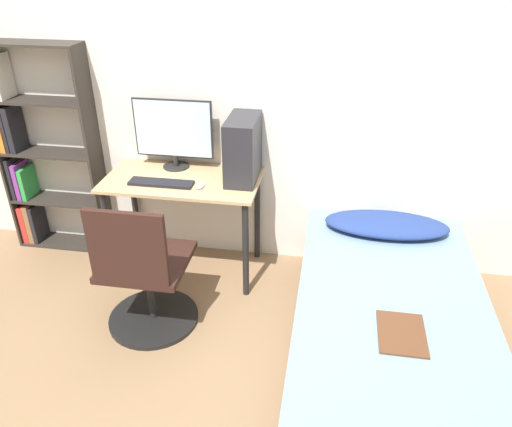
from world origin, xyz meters
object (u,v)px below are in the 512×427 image
Objects in this scene: monitor at (173,131)px; keyboard at (161,183)px; bookshelf at (34,155)px; bed at (388,328)px; office_chair at (145,281)px; pc_tower at (243,149)px.

keyboard is at bearing -92.30° from monitor.
bookshelf is 0.81× the size of bed.
keyboard reaches higher than bed.
bookshelf reaches higher than office_chair.
pc_tower is (0.52, -0.11, -0.05)m from monitor.
bookshelf is at bearing 176.21° from pc_tower.
office_chair is 2.14× the size of keyboard.
keyboard is (1.11, -0.30, -0.00)m from bookshelf.
office_chair is 1.08m from pc_tower.
bookshelf is 1.15m from keyboard.
bed is 1.93m from monitor.
office_chair is (1.16, -0.85, -0.41)m from bookshelf.
monitor is at bearing 92.45° from office_chair.
bed is 1.73m from keyboard.
office_chair is at bearing -84.99° from keyboard.
pc_tower reaches higher than bed.
pc_tower is (1.64, -0.11, 0.20)m from bookshelf.
bookshelf is at bearing 165.00° from keyboard.
monitor is (-1.52, 0.88, 0.80)m from bed.
bookshelf is at bearing -179.79° from monitor.
pc_tower reaches higher than office_chair.
office_chair is 0.47× the size of bed.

